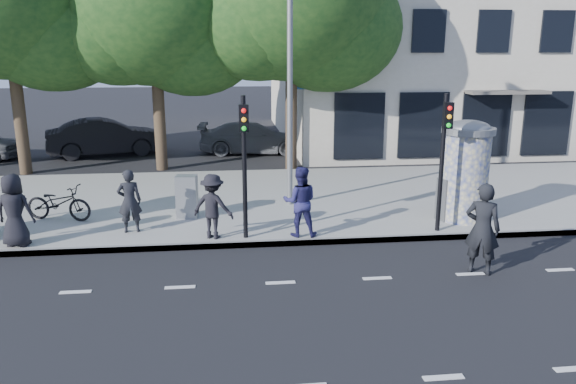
{
  "coord_description": "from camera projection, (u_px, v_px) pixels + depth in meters",
  "views": [
    {
      "loc": [
        -1.02,
        -9.04,
        4.61
      ],
      "look_at": [
        0.39,
        3.5,
        1.34
      ],
      "focal_mm": 35.0,
      "sensor_mm": 36.0,
      "label": 1
    }
  ],
  "objects": [
    {
      "name": "ground",
      "position": [
        288.0,
        315.0,
        9.97
      ],
      "size": [
        120.0,
        120.0,
        0.0
      ],
      "primitive_type": "plane",
      "color": "black",
      "rests_on": "ground"
    },
    {
      "name": "sidewalk",
      "position": [
        261.0,
        200.0,
        17.16
      ],
      "size": [
        40.0,
        8.0,
        0.15
      ],
      "primitive_type": "cube",
      "color": "gray",
      "rests_on": "ground"
    },
    {
      "name": "curb",
      "position": [
        272.0,
        243.0,
        13.36
      ],
      "size": [
        40.0,
        0.1,
        0.16
      ],
      "primitive_type": "cube",
      "color": "slate",
      "rests_on": "ground"
    },
    {
      "name": "lane_dash_far",
      "position": [
        280.0,
        283.0,
        11.31
      ],
      "size": [
        32.0,
        0.12,
        0.01
      ],
      "primitive_type": "cube",
      "color": "silver",
      "rests_on": "ground"
    },
    {
      "name": "ad_column_right",
      "position": [
        465.0,
        168.0,
        14.66
      ],
      "size": [
        1.36,
        1.36,
        2.65
      ],
      "color": "beige",
      "rests_on": "sidewalk"
    },
    {
      "name": "traffic_pole_near",
      "position": [
        244.0,
        153.0,
        12.99
      ],
      "size": [
        0.22,
        0.31,
        3.4
      ],
      "color": "black",
      "rests_on": "sidewalk"
    },
    {
      "name": "traffic_pole_far",
      "position": [
        444.0,
        149.0,
        13.51
      ],
      "size": [
        0.22,
        0.31,
        3.4
      ],
      "color": "black",
      "rests_on": "sidewalk"
    },
    {
      "name": "street_lamp",
      "position": [
        290.0,
        40.0,
        15.23
      ],
      "size": [
        0.25,
        0.93,
        8.0
      ],
      "color": "slate",
      "rests_on": "sidewalk"
    },
    {
      "name": "tree_near_left",
      "position": [
        153.0,
        6.0,
        20.29
      ],
      "size": [
        6.8,
        6.8,
        8.97
      ],
      "color": "#38281C",
      "rests_on": "ground"
    },
    {
      "name": "building",
      "position": [
        475.0,
        19.0,
        28.99
      ],
      "size": [
        20.3,
        15.85,
        12.0
      ],
      "color": "#BAB19C",
      "rests_on": "ground"
    },
    {
      "name": "ped_a",
      "position": [
        14.0,
        210.0,
        12.79
      ],
      "size": [
        0.91,
        0.67,
        1.7
      ],
      "primitive_type": "imported",
      "rotation": [
        0.0,
        0.0,
        2.98
      ],
      "color": "black",
      "rests_on": "sidewalk"
    },
    {
      "name": "ped_b",
      "position": [
        130.0,
        201.0,
        13.78
      ],
      "size": [
        0.63,
        0.47,
        1.59
      ],
      "primitive_type": "imported",
      "rotation": [
        0.0,
        0.0,
        3.3
      ],
      "color": "black",
      "rests_on": "sidewalk"
    },
    {
      "name": "ped_c",
      "position": [
        300.0,
        202.0,
        13.5
      ],
      "size": [
        0.9,
        0.73,
        1.71
      ],
      "primitive_type": "imported",
      "rotation": [
        0.0,
        0.0,
        3.03
      ],
      "color": "navy",
      "rests_on": "sidewalk"
    },
    {
      "name": "ped_d",
      "position": [
        213.0,
        206.0,
        13.36
      ],
      "size": [
        1.16,
        0.94,
        1.57
      ],
      "primitive_type": "imported",
      "rotation": [
        0.0,
        0.0,
        2.73
      ],
      "color": "black",
      "rests_on": "sidewalk"
    },
    {
      "name": "ped_f",
      "position": [
        465.0,
        184.0,
        15.17
      ],
      "size": [
        1.72,
        1.18,
        1.75
      ],
      "primitive_type": "imported",
      "rotation": [
        0.0,
        0.0,
        3.55
      ],
      "color": "black",
      "rests_on": "sidewalk"
    },
    {
      "name": "man_road",
      "position": [
        482.0,
        229.0,
        11.59
      ],
      "size": [
        0.85,
        0.76,
        1.95
      ],
      "primitive_type": "imported",
      "rotation": [
        0.0,
        0.0,
        2.61
      ],
      "color": "black",
      "rests_on": "ground"
    },
    {
      "name": "bicycle",
      "position": [
        59.0,
        203.0,
        14.81
      ],
      "size": [
        1.1,
        1.9,
        0.95
      ],
      "primitive_type": "imported",
      "rotation": [
        0.0,
        0.0,
        1.29
      ],
      "color": "black",
      "rests_on": "sidewalk"
    },
    {
      "name": "cabinet_left",
      "position": [
        187.0,
        197.0,
        15.02
      ],
      "size": [
        0.59,
        0.46,
        1.15
      ],
      "primitive_type": "cube",
      "rotation": [
        0.0,
        0.0,
        -0.12
      ],
      "color": "gray",
      "rests_on": "sidewalk"
    },
    {
      "name": "cabinet_right",
      "position": [
        448.0,
        199.0,
        14.84
      ],
      "size": [
        0.64,
        0.55,
        1.13
      ],
      "primitive_type": "cube",
      "rotation": [
        0.0,
        0.0,
        0.33
      ],
      "color": "slate",
      "rests_on": "sidewalk"
    },
    {
      "name": "car_mid",
      "position": [
        106.0,
        137.0,
        24.42
      ],
      "size": [
        3.0,
        5.16,
        1.61
      ],
      "primitive_type": "imported",
      "rotation": [
        0.0,
        0.0,
        1.85
      ],
      "color": "black",
      "rests_on": "ground"
    },
    {
      "name": "car_right",
      "position": [
        253.0,
        138.0,
        24.98
      ],
      "size": [
        2.26,
        4.84,
        1.37
      ],
      "primitive_type": "imported",
      "rotation": [
        0.0,
        0.0,
        1.5
      ],
      "color": "slate",
      "rests_on": "ground"
    }
  ]
}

